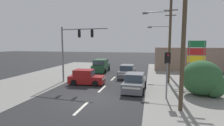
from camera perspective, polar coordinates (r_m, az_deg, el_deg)
The scene contains 18 objects.
ground_plane at distance 13.75m, azimuth -6.74°, elevation -11.53°, with size 140.00×140.00×0.00m, color #28282B.
lane_dash_near at distance 11.98m, azimuth -10.00°, elevation -14.31°, with size 0.20×2.40×0.01m, color silver.
lane_dash_mid at distance 16.49m, azimuth -3.26°, elevation -8.43°, with size 0.20×2.40×0.01m, color silver.
lane_dash_far at distance 21.22m, azimuth 0.43°, elevation -5.06°, with size 0.20×2.40×0.01m, color silver.
kerb_right_verge at distance 15.64m, azimuth 29.74°, elevation -10.08°, with size 10.00×44.00×0.02m, color gray.
kerb_left_verge at distance 21.21m, azimuth -25.26°, elevation -5.66°, with size 8.00×40.00×0.02m, color gray.
utility_pole_foreground_right at distance 11.56m, azimuth 21.96°, elevation 13.60°, with size 3.77×0.65×10.78m.
utility_pole_midground_right at distance 19.40m, azimuth 18.08°, elevation 10.12°, with size 3.78×0.52×10.43m.
utility_pole_background_right at distance 24.23m, azimuth 17.99°, elevation 7.51°, with size 3.78×0.36×8.93m.
traffic_signal_mast at distance 19.15m, azimuth -12.64°, elevation 6.03°, with size 5.28×0.61×6.00m.
pedestal_signal_right_kerb at distance 13.80m, azimuth 17.60°, elevation -1.42°, with size 0.44×0.30×3.56m.
shopping_plaza_sign at distance 24.40m, azimuth 25.85°, elevation 2.86°, with size 2.10×0.16×4.60m.
roadside_bush at distance 15.99m, azimuth 27.72°, elevation -4.69°, with size 3.26×2.79×2.87m.
shopfront_wall_far at distance 29.20m, azimuth 25.64°, elevation 1.02°, with size 12.00×1.00×3.60m, color gray.
sedan_kerbside_parked at distance 21.93m, azimuth 4.93°, elevation -2.85°, with size 1.94×4.26×1.56m.
sedan_crossing_left at distance 15.98m, azimuth 7.40°, elevation -6.37°, with size 2.01×4.30×1.56m.
hatchback_oncoming_mid at distance 18.37m, azimuth -8.49°, elevation -4.71°, with size 3.70×1.90×1.53m.
suv_oncoming_near at distance 25.91m, azimuth -3.62°, elevation -1.00°, with size 2.21×4.61×1.90m.
Camera 1 is at (4.37, -12.33, 4.23)m, focal length 28.00 mm.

